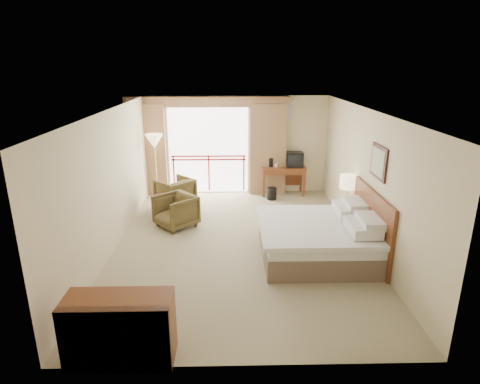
{
  "coord_description": "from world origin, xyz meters",
  "views": [
    {
      "loc": [
        -0.17,
        -7.52,
        3.55
      ],
      "look_at": [
        0.01,
        0.4,
        0.98
      ],
      "focal_mm": 30.0,
      "sensor_mm": 36.0,
      "label": 1
    }
  ],
  "objects_px": {
    "desk": "(283,172)",
    "wastebasket": "(272,193)",
    "tv": "(295,159)",
    "side_table": "(164,203)",
    "nightstand": "(346,218)",
    "floor_lamp": "(154,144)",
    "table_lamp": "(348,182)",
    "armchair_near": "(177,226)",
    "armchair_far": "(176,206)",
    "bed": "(319,238)",
    "dresser": "(120,330)"
  },
  "relations": [
    {
      "from": "desk",
      "to": "wastebasket",
      "type": "relative_size",
      "value": 3.7
    },
    {
      "from": "tv",
      "to": "side_table",
      "type": "bearing_deg",
      "value": -130.36
    },
    {
      "from": "nightstand",
      "to": "floor_lamp",
      "type": "xyz_separation_m",
      "value": [
        -4.49,
        2.15,
        1.24
      ]
    },
    {
      "from": "table_lamp",
      "to": "armchair_near",
      "type": "height_order",
      "value": "table_lamp"
    },
    {
      "from": "armchair_far",
      "to": "tv",
      "type": "bearing_deg",
      "value": 153.16
    },
    {
      "from": "wastebasket",
      "to": "floor_lamp",
      "type": "height_order",
      "value": "floor_lamp"
    },
    {
      "from": "bed",
      "to": "floor_lamp",
      "type": "xyz_separation_m",
      "value": [
        -3.65,
        3.35,
        1.16
      ]
    },
    {
      "from": "armchair_near",
      "to": "nightstand",
      "type": "bearing_deg",
      "value": 42.54
    },
    {
      "from": "bed",
      "to": "floor_lamp",
      "type": "distance_m",
      "value": 5.09
    },
    {
      "from": "wastebasket",
      "to": "dresser",
      "type": "relative_size",
      "value": 0.25
    },
    {
      "from": "armchair_far",
      "to": "armchair_near",
      "type": "height_order",
      "value": "armchair_far"
    },
    {
      "from": "bed",
      "to": "side_table",
      "type": "distance_m",
      "value": 3.85
    },
    {
      "from": "nightstand",
      "to": "dresser",
      "type": "height_order",
      "value": "dresser"
    },
    {
      "from": "desk",
      "to": "dresser",
      "type": "distance_m",
      "value": 7.22
    },
    {
      "from": "nightstand",
      "to": "desk",
      "type": "distance_m",
      "value": 2.91
    },
    {
      "from": "bed",
      "to": "desk",
      "type": "bearing_deg",
      "value": 93.14
    },
    {
      "from": "wastebasket",
      "to": "armchair_near",
      "type": "distance_m",
      "value": 2.98
    },
    {
      "from": "nightstand",
      "to": "desk",
      "type": "xyz_separation_m",
      "value": [
        -1.05,
        2.69,
        0.31
      ]
    },
    {
      "from": "tv",
      "to": "wastebasket",
      "type": "xyz_separation_m",
      "value": [
        -0.65,
        -0.46,
        -0.83
      ]
    },
    {
      "from": "table_lamp",
      "to": "armchair_far",
      "type": "bearing_deg",
      "value": 157.97
    },
    {
      "from": "wastebasket",
      "to": "dresser",
      "type": "bearing_deg",
      "value": -112.05
    },
    {
      "from": "tv",
      "to": "armchair_near",
      "type": "distance_m",
      "value": 3.91
    },
    {
      "from": "wastebasket",
      "to": "side_table",
      "type": "height_order",
      "value": "side_table"
    },
    {
      "from": "bed",
      "to": "wastebasket",
      "type": "relative_size",
      "value": 6.49
    },
    {
      "from": "wastebasket",
      "to": "table_lamp",
      "type": "bearing_deg",
      "value": -56.35
    },
    {
      "from": "table_lamp",
      "to": "floor_lamp",
      "type": "height_order",
      "value": "floor_lamp"
    },
    {
      "from": "table_lamp",
      "to": "dresser",
      "type": "height_order",
      "value": "table_lamp"
    },
    {
      "from": "armchair_far",
      "to": "floor_lamp",
      "type": "bearing_deg",
      "value": -87.09
    },
    {
      "from": "tv",
      "to": "armchair_near",
      "type": "relative_size",
      "value": 0.56
    },
    {
      "from": "table_lamp",
      "to": "floor_lamp",
      "type": "relative_size",
      "value": 0.35
    },
    {
      "from": "armchair_near",
      "to": "floor_lamp",
      "type": "relative_size",
      "value": 0.45
    },
    {
      "from": "desk",
      "to": "side_table",
      "type": "xyz_separation_m",
      "value": [
        -3.06,
        -1.85,
        -0.24
      ]
    },
    {
      "from": "side_table",
      "to": "bed",
      "type": "bearing_deg",
      "value": -31.94
    },
    {
      "from": "armchair_near",
      "to": "floor_lamp",
      "type": "xyz_separation_m",
      "value": [
        -0.73,
        1.82,
        1.54
      ]
    },
    {
      "from": "tv",
      "to": "side_table",
      "type": "distance_m",
      "value": 3.86
    },
    {
      "from": "desk",
      "to": "tv",
      "type": "relative_size",
      "value": 2.67
    },
    {
      "from": "table_lamp",
      "to": "armchair_near",
      "type": "relative_size",
      "value": 0.78
    },
    {
      "from": "nightstand",
      "to": "dresser",
      "type": "distance_m",
      "value": 5.54
    },
    {
      "from": "side_table",
      "to": "floor_lamp",
      "type": "height_order",
      "value": "floor_lamp"
    },
    {
      "from": "table_lamp",
      "to": "wastebasket",
      "type": "relative_size",
      "value": 1.92
    },
    {
      "from": "desk",
      "to": "armchair_far",
      "type": "height_order",
      "value": "desk"
    },
    {
      "from": "armchair_near",
      "to": "floor_lamp",
      "type": "distance_m",
      "value": 2.49
    },
    {
      "from": "floor_lamp",
      "to": "dresser",
      "type": "distance_m",
      "value": 6.23
    },
    {
      "from": "table_lamp",
      "to": "wastebasket",
      "type": "height_order",
      "value": "table_lamp"
    },
    {
      "from": "table_lamp",
      "to": "desk",
      "type": "relative_size",
      "value": 0.52
    },
    {
      "from": "armchair_near",
      "to": "side_table",
      "type": "height_order",
      "value": "side_table"
    },
    {
      "from": "side_table",
      "to": "wastebasket",
      "type": "bearing_deg",
      "value": 26.17
    },
    {
      "from": "nightstand",
      "to": "tv",
      "type": "bearing_deg",
      "value": 106.26
    },
    {
      "from": "table_lamp",
      "to": "floor_lamp",
      "type": "xyz_separation_m",
      "value": [
        -4.49,
        2.1,
        0.44
      ]
    },
    {
      "from": "armchair_far",
      "to": "armchair_near",
      "type": "xyz_separation_m",
      "value": [
        0.19,
        -1.31,
        0.0
      ]
    }
  ]
}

